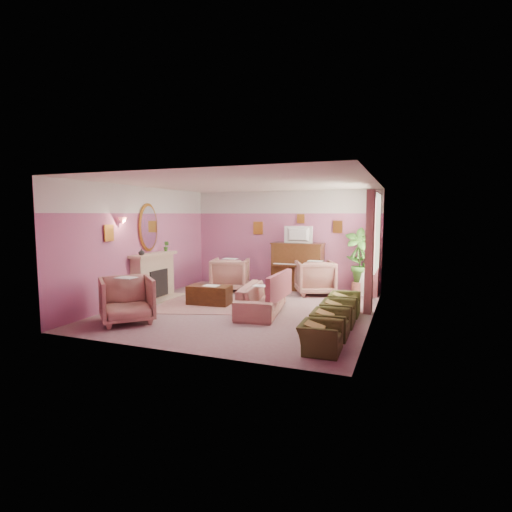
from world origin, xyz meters
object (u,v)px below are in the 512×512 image
(floral_armchair_left, at_px, (230,273))
(olive_chair_d, at_px, (344,300))
(coffee_table, at_px, (209,295))
(olive_chair_b, at_px, (330,319))
(television, at_px, (298,233))
(floral_armchair_front, at_px, (127,297))
(floral_armchair_right, at_px, (315,276))
(sofa, at_px, (262,294))
(piano, at_px, (298,267))
(olive_chair_c, at_px, (338,309))
(side_table, at_px, (366,281))
(olive_chair_a, at_px, (320,332))

(floral_armchair_left, bearing_deg, olive_chair_d, -25.51)
(coffee_table, relative_size, olive_chair_b, 1.40)
(television, bearing_deg, floral_armchair_front, -116.51)
(floral_armchair_right, relative_size, olive_chair_d, 1.40)
(sofa, relative_size, floral_armchair_left, 2.02)
(piano, height_order, floral_armchair_front, piano)
(piano, relative_size, coffee_table, 1.40)
(television, height_order, olive_chair_c, television)
(floral_armchair_right, relative_size, floral_armchair_front, 1.00)
(coffee_table, bearing_deg, floral_armchair_right, 45.14)
(television, bearing_deg, side_table, 0.31)
(floral_armchair_right, bearing_deg, olive_chair_a, -76.41)
(television, bearing_deg, olive_chair_d, -54.95)
(olive_chair_b, distance_m, side_table, 4.03)
(television, xyz_separation_m, olive_chair_b, (1.66, -4.01, -1.29))
(piano, distance_m, sofa, 2.84)
(piano, distance_m, television, 0.95)
(piano, bearing_deg, floral_armchair_right, -39.32)
(piano, xyz_separation_m, floral_armchair_front, (-2.25, -4.55, -0.15))
(olive_chair_a, distance_m, side_table, 4.85)
(floral_armchair_left, xyz_separation_m, olive_chair_b, (3.40, -3.26, -0.19))
(floral_armchair_right, distance_m, olive_chair_c, 2.95)
(floral_armchair_left, bearing_deg, piano, 24.88)
(sofa, relative_size, olive_chair_d, 2.83)
(floral_armchair_left, xyz_separation_m, floral_armchair_front, (-0.52, -3.75, 0.00))
(coffee_table, relative_size, sofa, 0.49)
(television, relative_size, olive_chair_d, 1.12)
(sofa, relative_size, side_table, 2.90)
(television, xyz_separation_m, floral_armchair_right, (0.60, -0.44, -1.10))
(floral_armchair_front, relative_size, side_table, 1.43)
(olive_chair_b, height_order, side_table, side_table)
(piano, relative_size, olive_chair_c, 1.95)
(sofa, distance_m, floral_armchair_right, 2.43)
(olive_chair_b, bearing_deg, side_table, 86.97)
(olive_chair_d, xyz_separation_m, side_table, (0.21, 2.38, 0.04))
(piano, relative_size, television, 1.75)
(coffee_table, relative_size, floral_armchair_right, 1.00)
(olive_chair_d, bearing_deg, coffee_table, -177.30)
(sofa, distance_m, olive_chair_b, 2.11)
(olive_chair_a, xyz_separation_m, olive_chair_b, (0.00, 0.82, 0.00))
(floral_armchair_left, distance_m, olive_chair_b, 4.71)
(coffee_table, distance_m, floral_armchair_front, 2.15)
(piano, bearing_deg, olive_chair_c, -62.83)
(coffee_table, xyz_separation_m, floral_armchair_left, (-0.27, 1.77, 0.28))
(floral_armchair_left, xyz_separation_m, olive_chair_d, (3.40, -1.62, -0.19))
(piano, xyz_separation_m, floral_armchair_left, (-1.73, -0.80, -0.15))
(piano, height_order, side_table, piano)
(olive_chair_b, height_order, olive_chair_c, same)
(floral_armchair_left, height_order, side_table, floral_armchair_left)
(floral_armchair_right, distance_m, olive_chair_b, 3.73)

